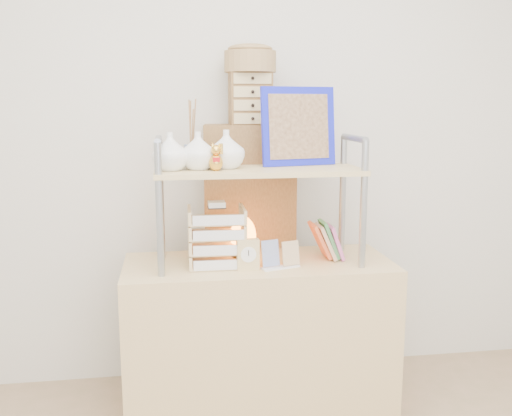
% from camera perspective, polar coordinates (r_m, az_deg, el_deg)
% --- Properties ---
extents(room_shell, '(3.42, 3.41, 2.61)m').
position_cam_1_polar(room_shell, '(1.70, 4.74, 18.62)').
color(room_shell, silver).
rests_on(room_shell, ground).
extents(desk, '(1.20, 0.50, 0.75)m').
position_cam_1_polar(desk, '(2.70, 0.26, -13.09)').
color(desk, tan).
rests_on(desk, ground).
extents(cabinet, '(0.47, 0.29, 1.35)m').
position_cam_1_polar(cabinet, '(2.95, -0.61, -4.88)').
color(cabinet, brown).
rests_on(cabinet, ground).
extents(hutch, '(0.91, 0.34, 0.78)m').
position_cam_1_polar(hutch, '(2.49, -1.80, 4.60)').
color(hutch, '#92989F').
rests_on(hutch, desk).
extents(letter_tray, '(0.24, 0.22, 0.29)m').
position_cam_1_polar(letter_tray, '(2.50, -3.93, -3.22)').
color(letter_tray, tan).
rests_on(letter_tray, desk).
extents(salt_lamp, '(0.13, 0.12, 0.20)m').
position_cam_1_polar(salt_lamp, '(2.61, -1.29, -2.90)').
color(salt_lamp, brown).
rests_on(salt_lamp, desk).
extents(desk_clock, '(0.10, 0.05, 0.13)m').
position_cam_1_polar(desk_clock, '(2.44, -0.82, -4.68)').
color(desk_clock, tan).
rests_on(desk_clock, desk).
extents(postcard_stand, '(0.18, 0.10, 0.12)m').
position_cam_1_polar(postcard_stand, '(2.47, 2.45, -5.21)').
color(postcard_stand, white).
rests_on(postcard_stand, desk).
extents(drawer_chest, '(0.20, 0.16, 0.25)m').
position_cam_1_polar(drawer_chest, '(2.82, -0.58, 10.87)').
color(drawer_chest, brown).
rests_on(drawer_chest, cabinet).
extents(woven_basket, '(0.25, 0.25, 0.10)m').
position_cam_1_polar(woven_basket, '(2.83, -0.59, 14.42)').
color(woven_basket, olive).
rests_on(woven_basket, drawer_chest).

